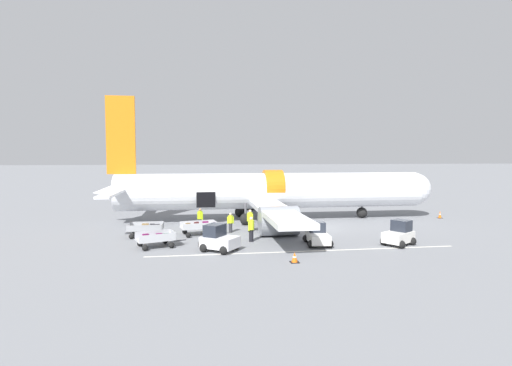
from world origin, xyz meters
name	(u,v)px	position (x,y,z in m)	size (l,w,h in m)	color
ground_plane	(313,228)	(0.00, 0.00, 0.00)	(500.00, 500.00, 0.00)	slate
apron_marking_line	(306,251)	(-2.87, -8.22, 0.00)	(20.77, 0.21, 0.01)	silver
airplane	(268,192)	(-3.17, 4.62, 2.76)	(33.05, 29.59, 11.67)	white
baggage_tug_lead	(399,235)	(4.06, -7.38, 0.72)	(2.67, 2.47, 1.74)	silver
baggage_tug_mid	(317,235)	(-1.58, -6.43, 0.67)	(1.97, 2.99, 1.59)	silver
baggage_tug_rear	(218,240)	(-8.56, -7.25, 0.73)	(2.80, 2.69, 1.74)	silver
baggage_cart_loading	(200,228)	(-9.77, -1.80, 0.56)	(3.74, 2.27, 1.06)	#B7BABF
baggage_cart_queued	(147,230)	(-13.78, -1.71, 0.53)	(3.59, 2.23, 1.04)	#999BA0
baggage_cart_empty	(157,240)	(-12.71, -5.58, 0.52)	(3.50, 2.45, 1.03)	#B7BABF
ground_crew_loader_a	(251,229)	(-6.06, -4.80, 0.96)	(0.58, 0.58, 1.83)	black
ground_crew_loader_b	(230,222)	(-7.27, -1.13, 0.85)	(0.56, 0.39, 1.62)	#2D2D33
ground_crew_driver	(200,218)	(-9.70, 0.85, 0.93)	(0.57, 0.57, 1.77)	#1E2338
ground_crew_supervisor	(250,220)	(-5.64, -1.01, 0.97)	(0.59, 0.59, 1.84)	black
suitcase_on_tarmac_upright	(220,237)	(-8.31, -4.03, 0.25)	(0.37, 0.28, 0.61)	#2D2D33
safety_cone_nose	(440,215)	(14.13, 3.30, 0.35)	(0.43, 0.43, 0.74)	black
safety_cone_engine_left	(295,258)	(-4.29, -10.79, 0.28)	(0.53, 0.53, 0.61)	black
safety_cone_wingtip	(296,230)	(-2.11, -2.48, 0.34)	(0.49, 0.49, 0.72)	black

